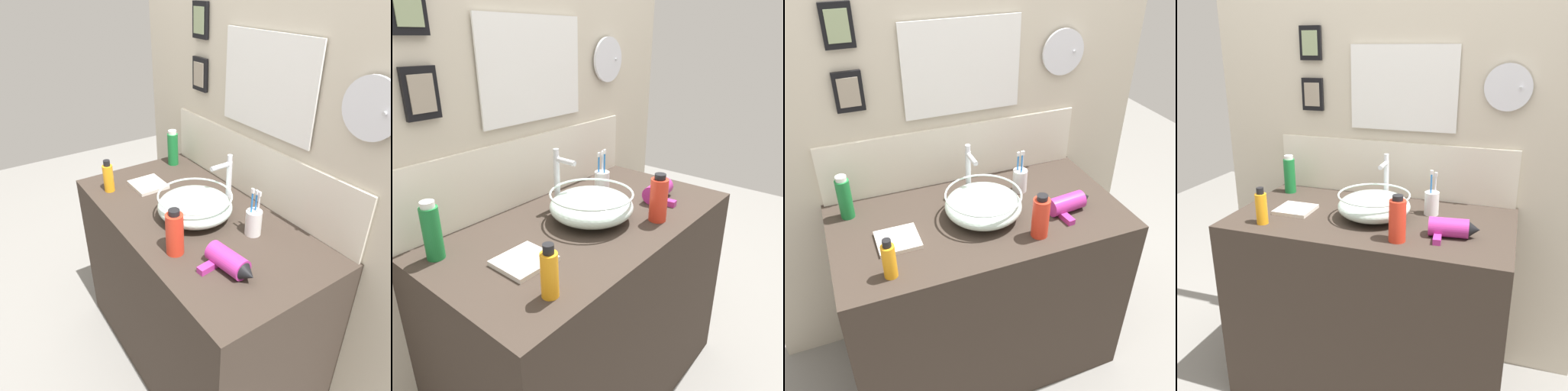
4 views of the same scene
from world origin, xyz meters
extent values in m
plane|color=gray|center=(0.00, 0.00, 0.00)|extent=(6.00, 6.00, 0.00)
cube|color=#382D26|center=(0.00, 0.00, 0.43)|extent=(1.21, 0.64, 0.86)
cube|color=beige|center=(0.00, 0.35, 1.19)|extent=(1.86, 0.06, 2.39)
cube|color=silver|center=(0.00, 0.31, 0.99)|extent=(1.19, 0.02, 0.27)
cube|color=white|center=(0.05, 0.31, 1.38)|extent=(0.45, 0.01, 0.33)
cube|color=white|center=(0.05, 0.31, 1.38)|extent=(0.51, 0.01, 0.39)
cylinder|color=silver|center=(0.51, 0.30, 1.40)|extent=(0.20, 0.01, 0.20)
cylinder|color=silver|center=(0.56, 0.31, 1.40)|extent=(0.01, 0.06, 0.01)
cube|color=black|center=(-0.41, 0.31, 1.58)|extent=(0.11, 0.02, 0.16)
cube|color=gray|center=(-0.41, 0.30, 1.58)|extent=(0.08, 0.01, 0.11)
cube|color=black|center=(-0.41, 0.31, 1.34)|extent=(0.11, 0.02, 0.16)
cube|color=gray|center=(-0.41, 0.30, 1.34)|extent=(0.08, 0.01, 0.11)
ellipsoid|color=silver|center=(0.01, -0.01, 0.91)|extent=(0.31, 0.31, 0.11)
torus|color=silver|center=(0.01, -0.01, 0.97)|extent=(0.31, 0.31, 0.01)
torus|color=#B2B7BC|center=(0.01, -0.01, 0.86)|extent=(0.12, 0.12, 0.01)
cylinder|color=silver|center=(0.01, 0.17, 0.97)|extent=(0.02, 0.02, 0.22)
cylinder|color=silver|center=(0.01, 0.12, 1.06)|extent=(0.02, 0.10, 0.02)
cylinder|color=silver|center=(0.01, 0.17, 1.09)|extent=(0.02, 0.02, 0.03)
cylinder|color=#B22D8C|center=(0.35, -0.10, 0.90)|extent=(0.16, 0.09, 0.08)
cone|color=black|center=(0.45, -0.09, 0.90)|extent=(0.05, 0.07, 0.06)
cube|color=#B22D8C|center=(0.32, -0.15, 0.87)|extent=(0.04, 0.09, 0.02)
cylinder|color=white|center=(0.24, 0.12, 0.91)|extent=(0.06, 0.06, 0.10)
cylinder|color=white|center=(0.25, 0.12, 0.95)|extent=(0.01, 0.01, 0.17)
cube|color=white|center=(0.25, 0.12, 1.04)|extent=(0.01, 0.01, 0.02)
cylinder|color=blue|center=(0.23, 0.13, 0.95)|extent=(0.01, 0.01, 0.17)
cube|color=white|center=(0.23, 0.13, 1.04)|extent=(0.01, 0.01, 0.02)
cylinder|color=blue|center=(0.24, 0.10, 0.95)|extent=(0.01, 0.01, 0.18)
cube|color=white|center=(0.24, 0.10, 1.05)|extent=(0.01, 0.01, 0.02)
cylinder|color=red|center=(0.17, -0.20, 0.94)|extent=(0.07, 0.07, 0.16)
cylinder|color=black|center=(0.17, -0.20, 1.03)|extent=(0.04, 0.04, 0.02)
cylinder|color=orange|center=(-0.41, -0.22, 0.92)|extent=(0.05, 0.05, 0.13)
cylinder|color=black|center=(-0.41, -0.22, 1.00)|extent=(0.03, 0.03, 0.03)
cylinder|color=#197233|center=(-0.51, 0.19, 0.94)|extent=(0.06, 0.06, 0.17)
cylinder|color=silver|center=(-0.51, 0.19, 1.04)|extent=(0.04, 0.04, 0.02)
cube|color=silver|center=(-0.35, -0.04, 0.87)|extent=(0.16, 0.15, 0.02)
camera|label=1|loc=(1.15, -0.77, 1.73)|focal=35.00mm
camera|label=2|loc=(-0.99, -0.83, 1.50)|focal=35.00mm
camera|label=3|loc=(-0.53, -1.36, 1.92)|focal=40.00mm
camera|label=4|loc=(0.57, -1.67, 1.56)|focal=40.00mm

